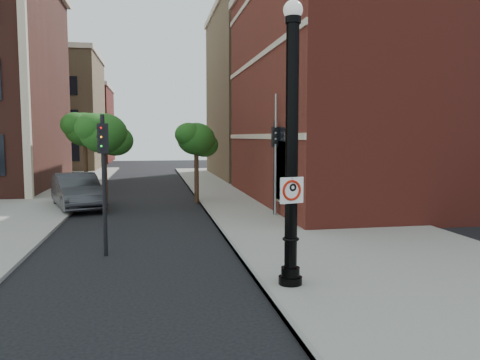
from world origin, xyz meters
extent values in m
plane|color=black|center=(0.00, 0.00, 0.00)|extent=(120.00, 120.00, 0.00)
cube|color=gray|center=(6.00, 10.00, 0.06)|extent=(8.00, 60.00, 0.12)
cube|color=gray|center=(2.05, 10.00, 0.07)|extent=(0.10, 60.00, 0.14)
cube|color=maroon|center=(16.00, 14.00, 6.00)|extent=(22.00, 16.00, 12.00)
cube|color=black|center=(4.96, 9.00, 2.00)|extent=(0.08, 1.40, 2.40)
cube|color=beige|center=(4.97, 14.00, 3.50)|extent=(0.06, 16.00, 0.25)
cube|color=beige|center=(4.97, 14.00, 7.50)|extent=(0.06, 16.00, 0.25)
cube|color=beige|center=(-7.00, 17.00, 7.00)|extent=(0.40, 0.40, 14.00)
cube|color=#90724E|center=(-12.00, 44.00, 6.00)|extent=(12.00, 12.00, 12.00)
cube|color=maroon|center=(-12.00, 58.00, 5.00)|extent=(12.00, 12.00, 10.00)
cube|color=#90724E|center=(16.00, 30.00, 7.00)|extent=(22.00, 14.00, 14.00)
cylinder|color=black|center=(2.68, 0.14, 0.15)|extent=(0.55, 0.55, 0.29)
cylinder|color=black|center=(2.68, 0.14, 0.39)|extent=(0.43, 0.43, 0.24)
cylinder|color=black|center=(2.68, 0.14, 3.12)|extent=(0.29, 0.29, 5.65)
torus|color=black|center=(2.68, 0.14, 1.17)|extent=(0.39, 0.39, 0.06)
cylinder|color=black|center=(2.68, 0.14, 6.02)|extent=(0.35, 0.35, 0.15)
sphere|color=silver|center=(2.68, 0.14, 6.24)|extent=(0.43, 0.43, 0.43)
cube|color=white|center=(2.64, -0.02, 2.30)|extent=(0.58, 0.15, 0.59)
cube|color=black|center=(2.64, -0.02, 2.57)|extent=(0.57, 0.14, 0.05)
cube|color=black|center=(2.64, -0.02, 2.03)|extent=(0.57, 0.14, 0.05)
cube|color=black|center=(2.38, -0.08, 2.30)|extent=(0.05, 0.02, 0.59)
cube|color=black|center=(2.90, 0.04, 2.30)|extent=(0.05, 0.02, 0.59)
torus|color=#B51807|center=(2.64, -0.02, 2.30)|extent=(0.47, 0.16, 0.47)
cube|color=#B51807|center=(2.64, -0.02, 2.30)|extent=(0.33, 0.08, 0.33)
cube|color=black|center=(2.59, -0.03, 2.30)|extent=(0.05, 0.02, 0.27)
torus|color=black|center=(2.66, -0.01, 2.37)|extent=(0.19, 0.09, 0.18)
cylinder|color=black|center=(2.64, -0.02, 2.57)|extent=(0.03, 0.03, 0.03)
imported|color=#323237|center=(-4.02, 13.68, 0.86)|extent=(3.32, 5.54, 1.72)
cylinder|color=black|center=(-1.78, 4.06, 2.06)|extent=(0.12, 0.12, 4.13)
cube|color=black|center=(-1.78, 4.06, 3.44)|extent=(0.33, 0.32, 0.86)
sphere|color=#E50505|center=(-1.83, 3.93, 3.74)|extent=(0.15, 0.15, 0.15)
sphere|color=#FF8C00|center=(-1.83, 3.93, 3.48)|extent=(0.15, 0.15, 0.15)
sphere|color=#00E519|center=(-1.83, 3.93, 3.22)|extent=(0.15, 0.15, 0.15)
cylinder|color=black|center=(4.80, 9.56, 2.09)|extent=(0.12, 0.12, 4.18)
cube|color=black|center=(4.80, 9.56, 3.48)|extent=(0.29, 0.27, 0.87)
sphere|color=#E50505|center=(4.78, 9.42, 3.79)|extent=(0.16, 0.16, 0.16)
sphere|color=#FF8C00|center=(4.78, 9.42, 3.52)|extent=(0.16, 0.16, 0.16)
sphere|color=#00E519|center=(4.78, 9.42, 3.26)|extent=(0.16, 0.16, 0.16)
cylinder|color=#999999|center=(4.80, 9.43, 2.65)|extent=(0.11, 0.11, 5.30)
cylinder|color=#332314|center=(-2.55, 12.15, 1.70)|extent=(0.24, 0.24, 3.40)
ellipsoid|color=#1A4612|center=(-2.55, 12.15, 3.64)|extent=(2.14, 2.14, 1.82)
ellipsoid|color=#1A4612|center=(-2.06, 12.54, 3.30)|extent=(1.65, 1.65, 1.40)
ellipsoid|color=#1A4612|center=(-2.99, 11.86, 3.89)|extent=(1.55, 1.55, 1.32)
cylinder|color=#332314|center=(-4.24, 18.64, 1.83)|extent=(0.24, 0.24, 3.65)
ellipsoid|color=#1A4612|center=(-4.24, 18.64, 3.91)|extent=(2.30, 2.30, 1.95)
ellipsoid|color=#1A4612|center=(-3.72, 19.05, 3.55)|extent=(1.77, 1.77, 1.51)
ellipsoid|color=#1A4612|center=(-4.71, 18.32, 4.18)|extent=(1.67, 1.67, 1.42)
cylinder|color=#332314|center=(1.88, 14.58, 1.57)|extent=(0.24, 0.24, 3.15)
ellipsoid|color=#1A4612|center=(1.88, 14.58, 3.37)|extent=(1.98, 1.98, 1.68)
ellipsoid|color=#1A4612|center=(2.33, 14.94, 3.06)|extent=(1.53, 1.53, 1.30)
ellipsoid|color=#1A4612|center=(1.48, 14.31, 3.60)|extent=(1.44, 1.44, 1.22)
camera|label=1|loc=(-0.39, -9.92, 3.49)|focal=35.00mm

